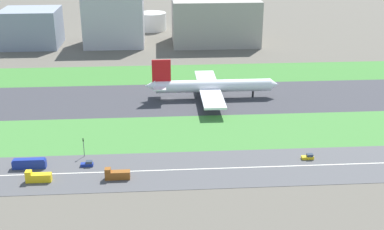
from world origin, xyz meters
TOP-DOWN VIEW (x-y plane):
  - ground_plane at (0.00, 0.00)m, footprint 800.00×800.00m
  - runway at (0.00, 0.00)m, footprint 280.00×46.00m
  - grass_median_north at (0.00, 41.00)m, footprint 280.00×36.00m
  - grass_median_south at (0.00, -41.00)m, footprint 280.00×36.00m
  - highway at (0.00, -73.00)m, footprint 280.00×28.00m
  - highway_centerline at (0.00, -73.00)m, footprint 266.00×0.50m
  - airliner at (19.85, 0.00)m, footprint 65.00×56.00m
  - car_3 at (49.06, -68.00)m, footprint 4.40×1.80m
  - car_0 at (-30.85, -68.00)m, footprint 4.40×1.80m
  - bus_0 at (-51.10, -68.00)m, footprint 11.60×2.50m
  - truck_0 at (-46.01, -78.00)m, footprint 8.40×2.50m
  - truck_1 at (-19.79, -78.00)m, footprint 8.40×2.50m
  - traffic_light at (-33.03, -60.01)m, footprint 0.36×0.50m
  - terminal_building at (-90.00, 114.00)m, footprint 37.33×32.61m
  - hangar_building at (-34.15, 114.00)m, footprint 39.95×33.43m
  - office_tower at (35.12, 114.00)m, footprint 58.87×39.65m
  - fuel_tank_west at (-8.61, 159.00)m, footprint 21.24×21.24m
  - fuel_tank_centre at (22.69, 159.00)m, footprint 16.07×16.07m
  - fuel_tank_east at (47.41, 159.00)m, footprint 22.90×22.90m

SIDE VIEW (x-z plane):
  - ground_plane at x=0.00m, z-range 0.00..0.00m
  - runway at x=0.00m, z-range 0.00..0.10m
  - grass_median_north at x=0.00m, z-range 0.00..0.10m
  - grass_median_south at x=0.00m, z-range 0.00..0.10m
  - highway at x=0.00m, z-range 0.00..0.10m
  - highway_centerline at x=0.00m, z-range 0.10..0.11m
  - car_3 at x=49.06m, z-range -0.08..1.92m
  - car_0 at x=-30.85m, z-range -0.08..1.92m
  - truck_0 at x=-46.01m, z-range -0.33..3.67m
  - truck_1 at x=-19.79m, z-range -0.33..3.67m
  - bus_0 at x=-51.10m, z-range 0.07..3.57m
  - traffic_light at x=-33.03m, z-range 0.69..7.89m
  - airliner at x=19.85m, z-range -3.62..16.08m
  - fuel_tank_east at x=47.41m, z-range 0.00..13.20m
  - fuel_tank_west at x=-8.61m, z-range 0.00..13.55m
  - fuel_tank_centre at x=22.69m, z-range 0.00..13.80m
  - terminal_building at x=-90.00m, z-range 0.00..25.00m
  - office_tower at x=35.12m, z-range 0.00..30.78m
  - hangar_building at x=-34.15m, z-range 0.00..37.76m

